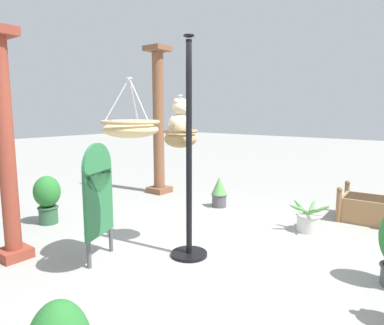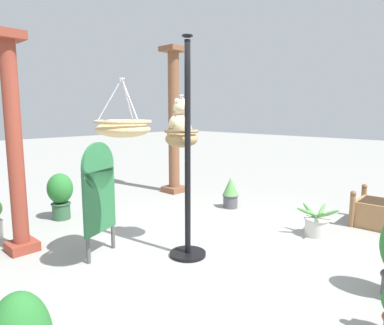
% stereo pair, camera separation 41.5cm
% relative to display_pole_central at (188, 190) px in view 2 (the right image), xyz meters
% --- Properties ---
extents(ground_plane, '(40.00, 40.00, 0.00)m').
position_rel_display_pole_central_xyz_m(ground_plane, '(0.15, -0.05, -0.82)').
color(ground_plane, gray).
extents(display_pole_central, '(0.44, 0.44, 2.58)m').
position_rel_display_pole_central_xyz_m(display_pole_central, '(0.00, 0.00, 0.00)').
color(display_pole_central, black).
rests_on(display_pole_central, ground).
extents(hanging_basket_with_teddy, '(0.43, 0.43, 0.64)m').
position_rel_display_pole_central_xyz_m(hanging_basket_with_teddy, '(0.15, 0.25, 0.60)').
color(hanging_basket_with_teddy, '#A37F51').
extents(teddy_bear, '(0.32, 0.28, 0.47)m').
position_rel_display_pole_central_xyz_m(teddy_bear, '(0.15, 0.27, 0.81)').
color(teddy_bear, beige).
extents(hanging_basket_left_high, '(0.56, 0.56, 0.56)m').
position_rel_display_pole_central_xyz_m(hanging_basket_left_high, '(-0.88, 0.01, 0.76)').
color(hanging_basket_left_high, tan).
extents(greenhouse_pillar_left, '(0.36, 0.36, 2.66)m').
position_rel_display_pole_central_xyz_m(greenhouse_pillar_left, '(-1.34, 1.60, 0.46)').
color(greenhouse_pillar_left, brown).
rests_on(greenhouse_pillar_left, ground).
extents(greenhouse_pillar_right, '(0.44, 0.44, 3.06)m').
position_rel_display_pole_central_xyz_m(greenhouse_pillar_right, '(2.19, 2.56, 0.66)').
color(greenhouse_pillar_right, brown).
rests_on(greenhouse_pillar_right, ground).
extents(potted_plant_fern_front, '(0.40, 0.40, 0.75)m').
position_rel_display_pole_central_xyz_m(potted_plant_fern_front, '(-0.40, 2.50, -0.39)').
color(potted_plant_fern_front, '#2D5638').
rests_on(potted_plant_fern_front, ground).
extents(potted_plant_flowering_red, '(0.52, 0.55, 0.44)m').
position_rel_display_pole_central_xyz_m(potted_plant_flowering_red, '(1.74, -0.84, -0.65)').
color(potted_plant_flowering_red, beige).
rests_on(potted_plant_flowering_red, ground).
extents(potted_plant_conical_shrub, '(0.29, 0.29, 0.56)m').
position_rel_display_pole_central_xyz_m(potted_plant_conical_shrub, '(2.04, 0.91, -0.53)').
color(potted_plant_conical_shrub, '#4C4C51').
rests_on(potted_plant_conical_shrub, ground).
extents(display_sign_board, '(0.54, 0.25, 1.39)m').
position_rel_display_pole_central_xyz_m(display_sign_board, '(-0.72, 0.77, 0.01)').
color(display_sign_board, '#286B3D').
rests_on(display_sign_board, ground).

